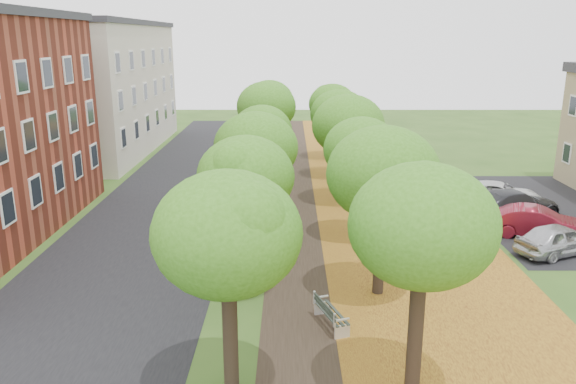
{
  "coord_description": "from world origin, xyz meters",
  "views": [
    {
      "loc": [
        -0.66,
        -13.02,
        9.13
      ],
      "look_at": [
        -0.73,
        10.9,
        2.5
      ],
      "focal_mm": 35.0,
      "sensor_mm": 36.0,
      "label": 1
    }
  ],
  "objects_px": {
    "car_white": "(499,194)",
    "car_grey": "(514,204)",
    "car_red": "(538,223)",
    "car_silver": "(559,239)",
    "bench": "(330,313)"
  },
  "relations": [
    {
      "from": "bench",
      "to": "car_silver",
      "type": "xyz_separation_m",
      "value": [
        10.35,
        6.34,
        0.23
      ]
    },
    {
      "from": "bench",
      "to": "car_red",
      "type": "xyz_separation_m",
      "value": [
        10.35,
        8.48,
        0.26
      ]
    },
    {
      "from": "car_silver",
      "to": "car_red",
      "type": "relative_size",
      "value": 0.92
    },
    {
      "from": "car_red",
      "to": "car_white",
      "type": "bearing_deg",
      "value": 19.0
    },
    {
      "from": "car_grey",
      "to": "car_red",
      "type": "bearing_deg",
      "value": 161.29
    },
    {
      "from": "car_red",
      "to": "car_grey",
      "type": "xyz_separation_m",
      "value": [
        0.0,
        2.97,
        0.02
      ]
    },
    {
      "from": "car_red",
      "to": "bench",
      "type": "bearing_deg",
      "value": 148.33
    },
    {
      "from": "bench",
      "to": "car_silver",
      "type": "bearing_deg",
      "value": -77.92
    },
    {
      "from": "bench",
      "to": "car_white",
      "type": "xyz_separation_m",
      "value": [
        10.35,
        13.56,
        0.21
      ]
    },
    {
      "from": "car_red",
      "to": "car_grey",
      "type": "height_order",
      "value": "car_grey"
    },
    {
      "from": "car_white",
      "to": "car_grey",
      "type": "bearing_deg",
      "value": -157.99
    },
    {
      "from": "bench",
      "to": "car_red",
      "type": "height_order",
      "value": "car_red"
    },
    {
      "from": "car_red",
      "to": "car_silver",
      "type": "bearing_deg",
      "value": -161.0
    },
    {
      "from": "car_grey",
      "to": "car_silver",
      "type": "bearing_deg",
      "value": 161.29
    },
    {
      "from": "bench",
      "to": "car_grey",
      "type": "height_order",
      "value": "car_grey"
    }
  ]
}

